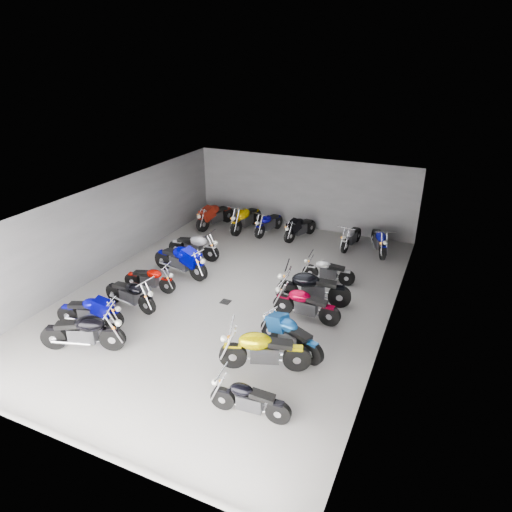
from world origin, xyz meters
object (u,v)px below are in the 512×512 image
object	(u,v)px
motorcycle_right_f	(328,271)
motorcycle_back_d	(300,228)
drain_grate	(226,302)
motorcycle_right_d	(305,304)
motorcycle_left_e	(181,260)
motorcycle_right_a	(249,399)
motorcycle_left_b	(91,312)
motorcycle_left_a	(83,332)
motorcycle_left_c	(130,294)
motorcycle_back_a	(215,215)
motorcycle_back_e	(351,237)
motorcycle_right_b	(264,350)
motorcycle_left_f	(194,246)
motorcycle_back_c	(269,223)
motorcycle_right_c	(290,335)
motorcycle_back_f	(379,240)
motorcycle_back_b	(246,218)
motorcycle_left_d	(150,279)
motorcycle_right_e	(312,288)

from	to	relation	value
motorcycle_right_f	motorcycle_back_d	distance (m)	4.08
drain_grate	motorcycle_right_d	size ratio (longest dim) A/B	0.15
motorcycle_left_e	motorcycle_right_a	bearing A→B (deg)	53.53
motorcycle_right_d	motorcycle_left_b	bearing A→B (deg)	119.23
drain_grate	motorcycle_right_f	size ratio (longest dim) A/B	0.17
motorcycle_left_a	motorcycle_back_d	xyz separation A→B (m)	(2.68, 9.91, -0.07)
motorcycle_left_c	motorcycle_right_f	world-z (taller)	motorcycle_left_c
motorcycle_back_a	motorcycle_back_e	distance (m)	6.23
motorcycle_right_b	drain_grate	bearing A→B (deg)	23.41
motorcycle_left_f	motorcycle_right_a	size ratio (longest dim) A/B	1.14
motorcycle_left_a	drain_grate	bearing A→B (deg)	126.85
motorcycle_right_f	motorcycle_left_b	bearing A→B (deg)	130.53
motorcycle_left_f	motorcycle_back_c	xyz separation A→B (m)	(1.61, 3.60, -0.03)
motorcycle_right_d	motorcycle_back_e	bearing A→B (deg)	1.88
drain_grate	motorcycle_right_d	bearing A→B (deg)	1.78
motorcycle_right_c	motorcycle_right_f	distance (m)	4.30
motorcycle_right_a	motorcycle_right_d	xyz separation A→B (m)	(-0.14, 4.29, 0.06)
motorcycle_left_c	motorcycle_back_f	xyz separation A→B (m)	(6.29, 7.57, 0.02)
motorcycle_back_b	motorcycle_back_f	xyz separation A→B (m)	(5.88, -0.00, -0.06)
motorcycle_left_c	motorcycle_left_e	bearing A→B (deg)	-176.91
motorcycle_left_f	motorcycle_back_c	bearing A→B (deg)	152.86
drain_grate	motorcycle_left_c	xyz separation A→B (m)	(-2.54, -1.53, 0.49)
motorcycle_left_a	motorcycle_left_b	size ratio (longest dim) A/B	1.08
motorcycle_right_c	motorcycle_left_f	bearing A→B (deg)	73.36
motorcycle_left_a	motorcycle_back_f	world-z (taller)	motorcycle_left_a
motorcycle_right_f	motorcycle_left_d	bearing A→B (deg)	115.47
motorcycle_left_e	motorcycle_left_f	world-z (taller)	motorcycle_left_e
drain_grate	motorcycle_right_f	distance (m)	3.77
motorcycle_back_b	motorcycle_left_a	bearing A→B (deg)	95.84
motorcycle_right_a	motorcycle_back_c	size ratio (longest dim) A/B	0.93
motorcycle_right_b	motorcycle_left_b	bearing A→B (deg)	72.81
motorcycle_right_b	motorcycle_back_b	bearing A→B (deg)	7.86
motorcycle_left_a	motorcycle_back_a	distance (m)	9.73
motorcycle_left_b	motorcycle_right_a	xyz separation A→B (m)	(5.73, -1.35, -0.04)
motorcycle_back_e	motorcycle_left_c	bearing A→B (deg)	63.30
motorcycle_left_f	motorcycle_back_a	size ratio (longest dim) A/B	0.96
drain_grate	motorcycle_back_d	distance (m)	6.14
motorcycle_right_d	motorcycle_back_b	world-z (taller)	motorcycle_back_b
motorcycle_left_f	motorcycle_right_a	world-z (taller)	motorcycle_left_f
motorcycle_back_d	motorcycle_right_e	bearing A→B (deg)	132.61
motorcycle_right_d	drain_grate	bearing A→B (deg)	93.28
motorcycle_left_f	drain_grate	bearing A→B (deg)	43.81
motorcycle_left_d	motorcycle_back_f	size ratio (longest dim) A/B	0.93
motorcycle_left_c	motorcycle_back_f	bearing A→B (deg)	147.48
motorcycle_left_d	motorcycle_right_c	world-z (taller)	motorcycle_right_c
drain_grate	motorcycle_back_c	size ratio (longest dim) A/B	0.16
motorcycle_back_a	motorcycle_back_f	xyz separation A→B (m)	(7.36, 0.19, -0.04)
drain_grate	motorcycle_back_f	size ratio (longest dim) A/B	0.16
motorcycle_back_a	motorcycle_back_f	distance (m)	7.36
motorcycle_left_e	motorcycle_right_c	bearing A→B (deg)	71.77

